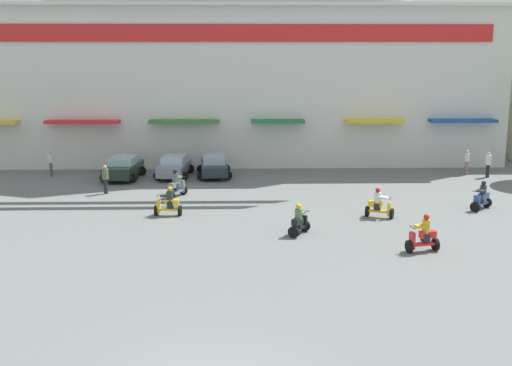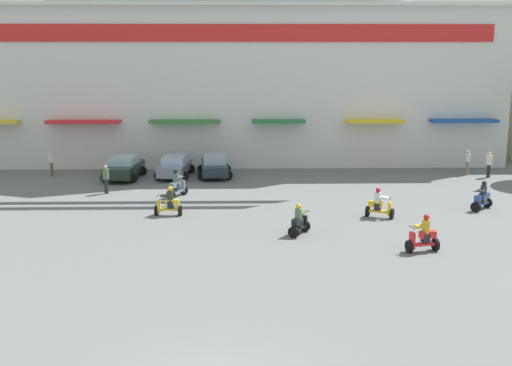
{
  "view_description": "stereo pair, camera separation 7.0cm",
  "coord_description": "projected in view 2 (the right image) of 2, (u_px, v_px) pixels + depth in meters",
  "views": [
    {
      "loc": [
        0.71,
        -14.02,
        8.1
      ],
      "look_at": [
        1.44,
        13.07,
        2.49
      ],
      "focal_mm": 44.89,
      "sensor_mm": 36.0,
      "label": 1
    },
    {
      "loc": [
        0.78,
        -14.02,
        8.1
      ],
      "look_at": [
        1.44,
        13.07,
        2.49
      ],
      "focal_mm": 44.89,
      "sensor_mm": 36.0,
      "label": 2
    }
  ],
  "objects": [
    {
      "name": "scooter_rider_3",
      "position": [
        423.0,
        236.0,
        26.16
      ],
      "size": [
        1.41,
        0.79,
        1.58
      ],
      "color": "black",
      "rests_on": "ground"
    },
    {
      "name": "pedestrian_1",
      "position": [
        51.0,
        161.0,
        41.9
      ],
      "size": [
        0.44,
        0.44,
        1.73
      ],
      "color": "brown",
      "rests_on": "ground"
    },
    {
      "name": "parked_car_0",
      "position": [
        124.0,
        168.0,
        41.04
      ],
      "size": [
        2.58,
        4.18,
        1.46
      ],
      "color": "black",
      "rests_on": "ground"
    },
    {
      "name": "parked_car_1",
      "position": [
        175.0,
        166.0,
        41.74
      ],
      "size": [
        2.45,
        4.31,
        1.4
      ],
      "color": "gray",
      "rests_on": "ground"
    },
    {
      "name": "colonial_building",
      "position": [
        230.0,
        39.0,
        48.46
      ],
      "size": [
        39.0,
        15.65,
        20.47
      ],
      "color": "silver",
      "rests_on": "ground"
    },
    {
      "name": "scooter_rider_6",
      "position": [
        379.0,
        205.0,
        31.54
      ],
      "size": [
        1.45,
        1.05,
        1.5
      ],
      "color": "black",
      "rests_on": "ground"
    },
    {
      "name": "pedestrian_2",
      "position": [
        106.0,
        177.0,
        36.78
      ],
      "size": [
        0.37,
        0.37,
        1.67
      ],
      "color": "black",
      "rests_on": "ground"
    },
    {
      "name": "scooter_rider_5",
      "position": [
        177.0,
        185.0,
        36.02
      ],
      "size": [
        1.13,
        1.52,
        1.6
      ],
      "color": "black",
      "rests_on": "ground"
    },
    {
      "name": "ground_plane",
      "position": [
        223.0,
        239.0,
        28.08
      ],
      "size": [
        128.0,
        128.0,
        0.0
      ],
      "primitive_type": "plane",
      "color": "slate"
    },
    {
      "name": "scooter_rider_0",
      "position": [
        299.0,
        222.0,
        28.6
      ],
      "size": [
        1.11,
        1.41,
        1.44
      ],
      "color": "black",
      "rests_on": "ground"
    },
    {
      "name": "scooter_rider_1",
      "position": [
        169.0,
        204.0,
        31.94
      ],
      "size": [
        1.38,
        0.63,
        1.49
      ],
      "color": "black",
      "rests_on": "ground"
    },
    {
      "name": "pedestrian_4",
      "position": [
        467.0,
        161.0,
        42.31
      ],
      "size": [
        0.45,
        0.45,
        1.67
      ],
      "color": "#766358",
      "rests_on": "ground"
    },
    {
      "name": "scooter_rider_2",
      "position": [
        482.0,
        198.0,
        33.11
      ],
      "size": [
        1.43,
        1.41,
        1.51
      ],
      "color": "black",
      "rests_on": "ground"
    },
    {
      "name": "parked_car_2",
      "position": [
        215.0,
        166.0,
        41.77
      ],
      "size": [
        2.42,
        4.03,
        1.45
      ],
      "color": "#1C292E",
      "rests_on": "ground"
    },
    {
      "name": "pedestrian_0",
      "position": [
        489.0,
        163.0,
        41.46
      ],
      "size": [
        0.51,
        0.51,
        1.67
      ],
      "color": "black",
      "rests_on": "ground"
    }
  ]
}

